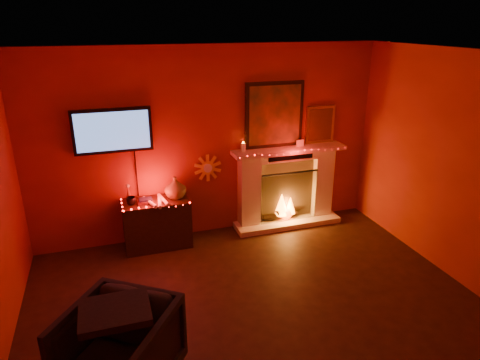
{
  "coord_description": "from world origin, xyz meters",
  "views": [
    {
      "loc": [
        -1.4,
        -3.16,
        3.0
      ],
      "look_at": [
        0.18,
        1.7,
        1.07
      ],
      "focal_mm": 32.0,
      "sensor_mm": 36.0,
      "label": 1
    }
  ],
  "objects_px": {
    "tv": "(113,131)",
    "sunburst_clock": "(208,168)",
    "fireplace": "(286,179)",
    "armchair": "(120,350)",
    "console_table": "(158,220)"
  },
  "relations": [
    {
      "from": "sunburst_clock",
      "to": "armchair",
      "type": "relative_size",
      "value": 0.46
    },
    {
      "from": "fireplace",
      "to": "sunburst_clock",
      "type": "height_order",
      "value": "fireplace"
    },
    {
      "from": "tv",
      "to": "fireplace",
      "type": "bearing_deg",
      "value": -1.5
    },
    {
      "from": "armchair",
      "to": "tv",
      "type": "bearing_deg",
      "value": 121.38
    },
    {
      "from": "sunburst_clock",
      "to": "armchair",
      "type": "distance_m",
      "value": 3.04
    },
    {
      "from": "fireplace",
      "to": "tv",
      "type": "relative_size",
      "value": 1.76
    },
    {
      "from": "sunburst_clock",
      "to": "fireplace",
      "type": "bearing_deg",
      "value": -4.37
    },
    {
      "from": "tv",
      "to": "console_table",
      "type": "xyz_separation_m",
      "value": [
        0.47,
        -0.19,
        -1.25
      ]
    },
    {
      "from": "armchair",
      "to": "sunburst_clock",
      "type": "bearing_deg",
      "value": 96.68
    },
    {
      "from": "tv",
      "to": "sunburst_clock",
      "type": "height_order",
      "value": "tv"
    },
    {
      "from": "tv",
      "to": "sunburst_clock",
      "type": "bearing_deg",
      "value": 1.24
    },
    {
      "from": "armchair",
      "to": "fireplace",
      "type": "bearing_deg",
      "value": 79.26
    },
    {
      "from": "fireplace",
      "to": "tv",
      "type": "height_order",
      "value": "fireplace"
    },
    {
      "from": "tv",
      "to": "sunburst_clock",
      "type": "relative_size",
      "value": 3.1
    },
    {
      "from": "tv",
      "to": "armchair",
      "type": "relative_size",
      "value": 1.43
    }
  ]
}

